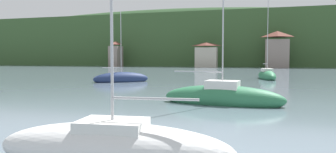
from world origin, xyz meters
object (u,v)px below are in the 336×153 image
sailboat_far_1 (267,76)px  sailboat_far_6 (121,79)px  shore_building_westcentral (206,55)px  shore_building_central (277,50)px  shore_building_west (116,54)px  sailboat_mid_4 (222,97)px  sailboat_near_5 (113,148)px

sailboat_far_1 → sailboat_far_6: size_ratio=1.27×
shore_building_westcentral → shore_building_central: (20.33, 0.90, 1.46)m
shore_building_west → sailboat_far_1: sailboat_far_1 is taller
sailboat_mid_4 → sailboat_far_6: bearing=138.7°
shore_building_westcentral → sailboat_mid_4: size_ratio=0.68×
shore_building_west → sailboat_mid_4: size_ratio=0.76×
sailboat_near_5 → sailboat_far_1: bearing=-102.4°
shore_building_westcentral → sailboat_far_1: 53.86m
shore_building_west → shore_building_central: size_ratio=0.79×
sailboat_mid_4 → shore_building_westcentral: bearing=106.8°
shore_building_west → shore_building_westcentral: size_ratio=1.11×
shore_building_west → sailboat_far_6: bearing=-63.7°
shore_building_central → sailboat_far_6: 65.70m
shore_building_west → shore_building_central: 50.84m
shore_building_central → sailboat_far_6: (-19.95, -62.41, -4.76)m
shore_building_west → sailboat_far_1: size_ratio=0.75×
sailboat_far_1 → sailboat_far_6: 19.82m
sailboat_mid_4 → sailboat_far_6: size_ratio=1.26×
shore_building_central → sailboat_far_1: (-3.18, -51.85, -4.69)m
shore_building_westcentral → sailboat_far_1: (17.15, -50.95, -3.24)m
sailboat_far_6 → shore_building_westcentral: bearing=50.7°
sailboat_far_6 → shore_building_central: bearing=32.6°
shore_building_central → sailboat_near_5: shore_building_central is taller
sailboat_far_6 → shore_building_west: bearing=76.7°
shore_building_westcentral → sailboat_far_6: size_ratio=0.86×
sailboat_mid_4 → sailboat_far_1: bearing=89.9°
shore_building_west → sailboat_mid_4: bearing=-60.0°
shore_building_west → sailboat_mid_4: (44.76, -77.57, -3.65)m
shore_building_central → sailboat_mid_4: 78.00m
sailboat_far_6 → sailboat_mid_4: bearing=-87.3°
shore_building_west → sailboat_far_6: 69.68m
sailboat_near_5 → sailboat_far_6: (-12.34, 27.15, -0.00)m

